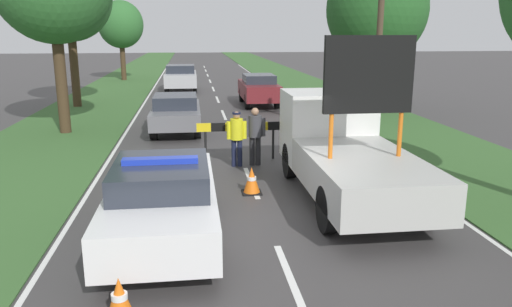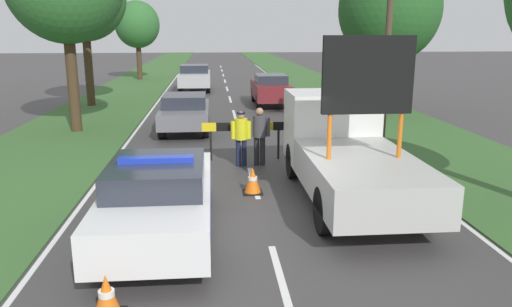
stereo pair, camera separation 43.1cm
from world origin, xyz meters
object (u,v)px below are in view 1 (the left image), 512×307
traffic_cone_centre_front (120,300)px  queued_car_sedan_silver (181,77)px  work_truck (344,148)px  roadside_tree_near_left (377,10)px  road_barrier (240,129)px  traffic_cone_near_police (252,180)px  police_officer (237,134)px  pedestrian_civilian (255,132)px  utility_pole (379,48)px  roadside_tree_mid_left (121,25)px  police_car (163,198)px  queued_car_wagon_maroon (259,89)px  queued_car_suv_grey (176,112)px

traffic_cone_centre_front → queued_car_sedan_silver: (0.38, 25.85, 0.56)m
work_truck → roadside_tree_near_left: 12.90m
road_barrier → traffic_cone_near_police: bearing=-87.1°
work_truck → police_officer: (-2.22, 2.75, -0.17)m
pedestrian_civilian → queued_car_sedan_silver: 18.46m
traffic_cone_near_police → utility_pole: utility_pole is taller
road_barrier → roadside_tree_mid_left: bearing=107.7°
police_car → roadside_tree_near_left: 16.57m
pedestrian_civilian → road_barrier: bearing=128.3°
queued_car_sedan_silver → roadside_tree_near_left: (8.94, -9.72, 3.75)m
pedestrian_civilian → queued_car_sedan_silver: size_ratio=0.39×
traffic_cone_near_police → traffic_cone_centre_front: 5.56m
police_car → work_truck: work_truck is taller
police_officer → queued_car_wagon_maroon: queued_car_wagon_maroon is taller
police_car → queued_car_suv_grey: size_ratio=1.13×
work_truck → traffic_cone_centre_front: bearing=45.0°
pedestrian_civilian → queued_car_sedan_silver: bearing=105.7°
queued_car_suv_grey → utility_pole: 7.65m
pedestrian_civilian → traffic_cone_near_police: bearing=-90.8°
utility_pole → road_barrier: bearing=-160.5°
police_officer → roadside_tree_near_left: 11.79m
queued_car_suv_grey → roadside_tree_mid_left: bearing=-77.8°
work_truck → traffic_cone_near_police: 2.26m
traffic_cone_centre_front → queued_car_sedan_silver: bearing=89.2°
queued_car_sedan_silver → roadside_tree_mid_left: roadside_tree_mid_left is taller
road_barrier → pedestrian_civilian: bearing=-56.6°
work_truck → traffic_cone_centre_front: (-4.44, -4.72, -0.79)m
roadside_tree_mid_left → utility_pole: (11.20, -23.72, -0.97)m
police_car → roadside_tree_near_left: roadside_tree_near_left is taller
work_truck → queued_car_suv_grey: 8.93m
queued_car_sedan_silver → traffic_cone_near_police: bearing=95.4°
road_barrier → roadside_tree_near_left: size_ratio=0.36×
work_truck → road_barrier: size_ratio=2.30×
road_barrier → utility_pole: 5.50m
traffic_cone_centre_front → road_barrier: bearing=73.8°
traffic_cone_centre_front → roadside_tree_mid_left: size_ratio=0.10×
traffic_cone_near_police → work_truck: bearing=-8.8°
police_car → traffic_cone_centre_front: (-0.44, -2.69, -0.45)m
traffic_cone_near_police → queued_car_wagon_maroon: size_ratio=0.14×
queued_car_wagon_maroon → queued_car_sedan_silver: size_ratio=1.05×
queued_car_wagon_maroon → roadside_tree_near_left: 6.92m
work_truck → traffic_cone_near_police: (-2.09, 0.33, -0.78)m
road_barrier → police_officer: 0.74m
police_officer → queued_car_sedan_silver: size_ratio=0.37×
queued_car_wagon_maroon → queued_car_sedan_silver: (-4.05, 6.60, 0.03)m
utility_pole → traffic_cone_centre_front: bearing=-125.8°
queued_car_suv_grey → roadside_tree_near_left: roadside_tree_near_left is taller
queued_car_sedan_silver → utility_pole: (6.72, -15.98, 2.31)m
pedestrian_civilian → roadside_tree_mid_left: 27.12m
police_car → queued_car_sedan_silver: 23.16m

